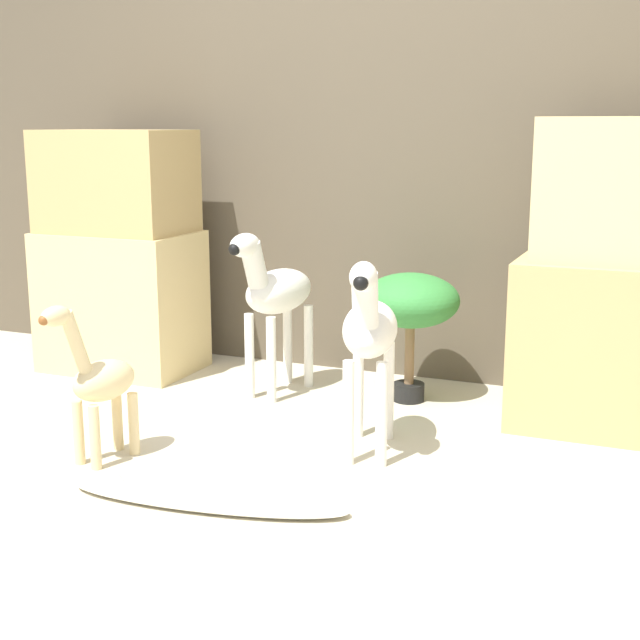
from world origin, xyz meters
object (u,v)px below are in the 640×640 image
Objects in this scene: zebra_right at (369,332)px; potted_palm_front at (411,304)px; giraffe_figurine at (99,382)px; surfboard at (205,496)px; zebra_left at (275,293)px.

zebra_right is 1.32× the size of potted_palm_front.
giraffe_figurine is 0.62× the size of surfboard.
zebra_left is (-0.64, 0.55, 0.00)m from zebra_right.
zebra_right is 0.98m from giraffe_figurine.
zebra_left is 0.60m from potted_palm_front.
giraffe_figurine is 1.06× the size of potted_palm_front.
zebra_left is at bearing 104.49° from surfboard.
surfboard is at bearing -75.51° from zebra_left.
zebra_right reaches higher than surfboard.
potted_palm_front is 0.59× the size of surfboard.
potted_palm_front is at bearing 94.35° from zebra_right.
zebra_right is at bearing 61.19° from surfboard.
zebra_left is at bearing 77.17° from giraffe_figurine.
giraffe_figurine is at bearing 161.28° from surfboard.
zebra_right is 1.25× the size of giraffe_figurine.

